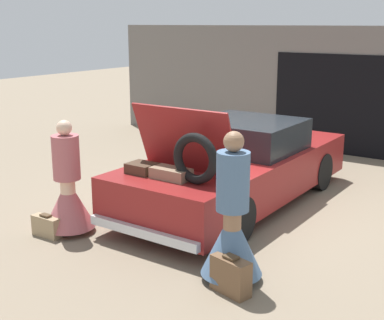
{
  "coord_description": "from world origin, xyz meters",
  "views": [
    {
      "loc": [
        4.13,
        -7.25,
        2.86
      ],
      "look_at": [
        0.0,
        -1.3,
        1.0
      ],
      "focal_mm": 50.0,
      "sensor_mm": 36.0,
      "label": 1
    }
  ],
  "objects_px": {
    "person_right": "(232,229)",
    "suitcase_beside_left_person": "(46,226)",
    "person_left": "(68,194)",
    "suitcase_beside_right_person": "(231,276)",
    "car": "(238,167)"
  },
  "relations": [
    {
      "from": "suitcase_beside_left_person",
      "to": "suitcase_beside_right_person",
      "type": "relative_size",
      "value": 0.91
    },
    {
      "from": "person_left",
      "to": "suitcase_beside_left_person",
      "type": "height_order",
      "value": "person_left"
    },
    {
      "from": "person_right",
      "to": "person_left",
      "type": "bearing_deg",
      "value": 92.2
    },
    {
      "from": "car",
      "to": "person_left",
      "type": "relative_size",
      "value": 3.02
    },
    {
      "from": "car",
      "to": "person_left",
      "type": "xyz_separation_m",
      "value": [
        -1.31,
        -2.45,
        -0.05
      ]
    },
    {
      "from": "person_right",
      "to": "suitcase_beside_left_person",
      "type": "relative_size",
      "value": 3.85
    },
    {
      "from": "person_left",
      "to": "suitcase_beside_left_person",
      "type": "xyz_separation_m",
      "value": [
        -0.14,
        -0.3,
        -0.42
      ]
    },
    {
      "from": "person_left",
      "to": "person_right",
      "type": "relative_size",
      "value": 0.92
    },
    {
      "from": "person_left",
      "to": "suitcase_beside_right_person",
      "type": "height_order",
      "value": "person_left"
    },
    {
      "from": "car",
      "to": "person_left",
      "type": "height_order",
      "value": "car"
    },
    {
      "from": "car",
      "to": "person_right",
      "type": "relative_size",
      "value": 2.78
    },
    {
      "from": "car",
      "to": "suitcase_beside_right_person",
      "type": "relative_size",
      "value": 9.74
    },
    {
      "from": "person_left",
      "to": "person_right",
      "type": "bearing_deg",
      "value": 104.69
    },
    {
      "from": "person_right",
      "to": "suitcase_beside_right_person",
      "type": "relative_size",
      "value": 3.51
    },
    {
      "from": "car",
      "to": "person_right",
      "type": "bearing_deg",
      "value": -61.53
    }
  ]
}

